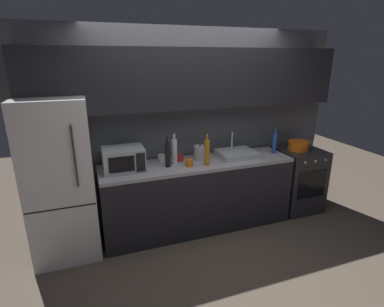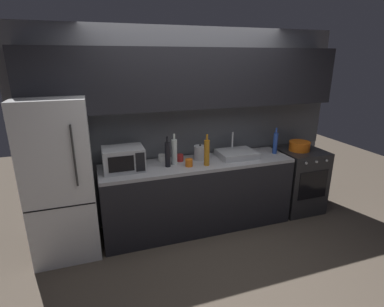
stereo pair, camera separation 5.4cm
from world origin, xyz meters
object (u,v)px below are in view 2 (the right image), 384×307
wine_bottle_dark (168,154)px  cooking_pot (299,146)px  refrigerator (61,179)px  wine_bottle_blue (275,143)px  mug_white (162,158)px  kettle (200,153)px  mug_orange (189,163)px  wine_bottle_clear (174,152)px  mug_red (180,158)px  oven_range (298,180)px  wine_bottle_amber (207,152)px  microwave (123,159)px

wine_bottle_dark → cooking_pot: wine_bottle_dark is taller
refrigerator → cooking_pot: (3.08, 0.00, 0.08)m
wine_bottle_blue → mug_white: size_ratio=4.04×
kettle → mug_orange: 0.28m
wine_bottle_clear → mug_orange: (0.14, -0.13, -0.12)m
mug_red → wine_bottle_blue: bearing=-4.9°
cooking_pot → wine_bottle_dark: bearing=-179.0°
mug_orange → cooking_pot: bearing=3.7°
mug_red → kettle: bearing=-6.8°
wine_bottle_blue → mug_white: wine_bottle_blue is taller
wine_bottle_clear → oven_range: bearing=-0.8°
wine_bottle_blue → mug_orange: wine_bottle_blue is taller
mug_orange → mug_red: size_ratio=1.05×
wine_bottle_amber → mug_orange: size_ratio=4.26×
wine_bottle_blue → kettle: bearing=175.6°
refrigerator → mug_white: (1.17, 0.18, 0.06)m
microwave → wine_bottle_blue: 2.00m
wine_bottle_clear → cooking_pot: size_ratio=1.32×
wine_bottle_clear → cooking_pot: (1.80, -0.02, -0.10)m
wine_bottle_amber → mug_orange: (-0.21, 0.04, -0.12)m
mug_orange → mug_white: 0.39m
oven_range → wine_bottle_clear: size_ratio=2.38×
refrigerator → wine_bottle_blue: (2.68, -0.00, 0.16)m
oven_range → cooking_pot: cooking_pot is taller
mug_white → oven_range: bearing=-5.3°
wine_bottle_amber → mug_red: wine_bottle_amber is taller
mug_orange → mug_red: bearing=102.6°
mug_red → mug_white: same height
refrigerator → wine_bottle_dark: bearing=-1.7°
microwave → mug_red: (0.70, 0.09, -0.09)m
oven_range → microwave: size_ratio=1.96×
kettle → wine_bottle_dark: bearing=-166.0°
refrigerator → cooking_pot: 3.08m
wine_bottle_clear → mug_orange: 0.22m
mug_orange → wine_bottle_clear: bearing=138.0°
wine_bottle_clear → wine_bottle_dark: (-0.10, -0.06, -0.01)m
wine_bottle_amber → mug_red: bearing=136.0°
cooking_pot → mug_white: bearing=174.6°
kettle → mug_white: bearing=167.6°
mug_orange → cooking_pot: cooking_pot is taller
oven_range → microwave: 2.52m
mug_orange → mug_red: (-0.05, 0.21, -0.00)m
wine_bottle_blue → wine_bottle_dark: wine_bottle_dark is taller
wine_bottle_clear → wine_bottle_dark: bearing=-149.9°
oven_range → mug_red: mug_red is taller
refrigerator → cooking_pot: refrigerator is taller
wine_bottle_clear → mug_red: size_ratio=4.41×
microwave → kettle: microwave is taller
wine_bottle_clear → wine_bottle_blue: 1.40m
microwave → cooking_pot: (2.40, -0.02, -0.07)m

